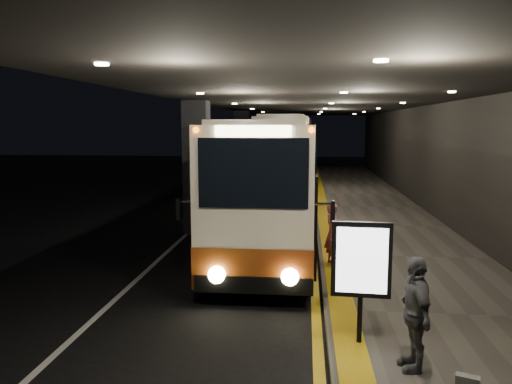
{
  "coord_description": "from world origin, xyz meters",
  "views": [
    {
      "loc": [
        2.11,
        -12.29,
        3.61
      ],
      "look_at": [
        0.7,
        1.81,
        1.7
      ],
      "focal_mm": 35.0,
      "sensor_mm": 36.0,
      "label": 1
    }
  ],
  "objects_px": {
    "passenger_boarding": "(333,234)",
    "info_sign": "(361,262)",
    "passenger_waiting_grey": "(415,313)",
    "coach_main": "(273,187)",
    "stanchion_post": "(334,264)",
    "coach_second": "(287,153)"
  },
  "relations": [
    {
      "from": "passenger_waiting_grey",
      "to": "passenger_boarding",
      "type": "bearing_deg",
      "value": -177.14
    },
    {
      "from": "info_sign",
      "to": "coach_second",
      "type": "bearing_deg",
      "value": 98.81
    },
    {
      "from": "coach_main",
      "to": "info_sign",
      "type": "height_order",
      "value": "coach_main"
    },
    {
      "from": "passenger_waiting_grey",
      "to": "info_sign",
      "type": "relative_size",
      "value": 0.84
    },
    {
      "from": "passenger_waiting_grey",
      "to": "coach_main",
      "type": "bearing_deg",
      "value": -168.96
    },
    {
      "from": "passenger_waiting_grey",
      "to": "stanchion_post",
      "type": "xyz_separation_m",
      "value": [
        -0.92,
        3.57,
        -0.32
      ]
    },
    {
      "from": "coach_second",
      "to": "passenger_waiting_grey",
      "type": "distance_m",
      "value": 23.43
    },
    {
      "from": "coach_main",
      "to": "stanchion_post",
      "type": "height_order",
      "value": "coach_main"
    },
    {
      "from": "passenger_boarding",
      "to": "passenger_waiting_grey",
      "type": "xyz_separation_m",
      "value": [
        0.87,
        -5.31,
        0.05
      ]
    },
    {
      "from": "passenger_boarding",
      "to": "info_sign",
      "type": "xyz_separation_m",
      "value": [
        0.2,
        -4.53,
        0.55
      ]
    },
    {
      "from": "passenger_waiting_grey",
      "to": "stanchion_post",
      "type": "height_order",
      "value": "passenger_waiting_grey"
    },
    {
      "from": "passenger_boarding",
      "to": "passenger_waiting_grey",
      "type": "distance_m",
      "value": 5.38
    },
    {
      "from": "coach_main",
      "to": "info_sign",
      "type": "distance_m",
      "value": 7.53
    },
    {
      "from": "info_sign",
      "to": "stanchion_post",
      "type": "relative_size",
      "value": 1.96
    },
    {
      "from": "passenger_boarding",
      "to": "passenger_waiting_grey",
      "type": "bearing_deg",
      "value": 172.0
    },
    {
      "from": "coach_main",
      "to": "info_sign",
      "type": "bearing_deg",
      "value": -75.3
    },
    {
      "from": "coach_second",
      "to": "passenger_boarding",
      "type": "distance_m",
      "value": 18.06
    },
    {
      "from": "coach_second",
      "to": "passenger_boarding",
      "type": "height_order",
      "value": "coach_second"
    },
    {
      "from": "passenger_boarding",
      "to": "info_sign",
      "type": "bearing_deg",
      "value": 165.19
    },
    {
      "from": "info_sign",
      "to": "stanchion_post",
      "type": "xyz_separation_m",
      "value": [
        -0.25,
        2.79,
        -0.83
      ]
    },
    {
      "from": "coach_main",
      "to": "passenger_boarding",
      "type": "height_order",
      "value": "coach_main"
    },
    {
      "from": "passenger_boarding",
      "to": "stanchion_post",
      "type": "distance_m",
      "value": 1.77
    }
  ]
}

